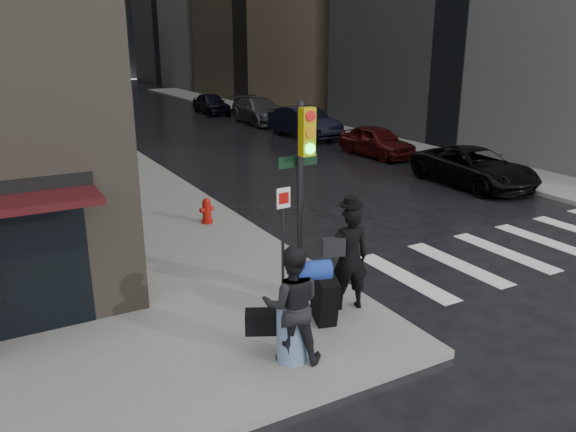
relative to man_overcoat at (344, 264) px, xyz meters
name	(u,v)px	position (x,y,z in m)	size (l,w,h in m)	color
ground	(291,335)	(-1.20, -0.11, -1.09)	(140.00, 140.00, 0.00)	black
sidewalk_left	(63,130)	(-1.20, 26.89, -1.02)	(4.00, 50.00, 0.15)	slate
sidewalk_right	(270,116)	(12.30, 26.89, -1.02)	(3.00, 50.00, 0.15)	slate
crosswalk	(526,247)	(6.30, 0.89, -1.09)	(8.50, 3.00, 0.01)	silver
man_overcoat	(344,264)	(0.00, 0.00, 0.00)	(1.41, 1.06, 2.24)	black
man_jeans	(292,304)	(-1.70, -1.02, 0.03)	(1.32, 1.19, 1.95)	black
traffic_light	(301,177)	(-0.48, 0.79, 1.56)	(0.97, 0.47, 3.89)	black
fire_hydrant	(207,212)	(-0.30, 6.31, -0.62)	(0.41, 0.32, 0.72)	#9C1109
parked_car_0	(474,167)	(9.94, 6.15, -0.41)	(2.27, 4.91, 1.37)	black
parked_car_1	(377,141)	(10.22, 12.22, -0.40)	(1.64, 4.07, 1.39)	#400C0C
parked_car_2	(304,122)	(10.00, 18.30, -0.28)	(1.73, 4.96, 1.63)	black
parked_car_3	(259,111)	(10.27, 24.37, -0.29)	(2.24, 5.52, 1.60)	#3C3B40
parked_car_4	(211,103)	(9.42, 30.45, -0.37)	(1.72, 4.27, 1.45)	black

